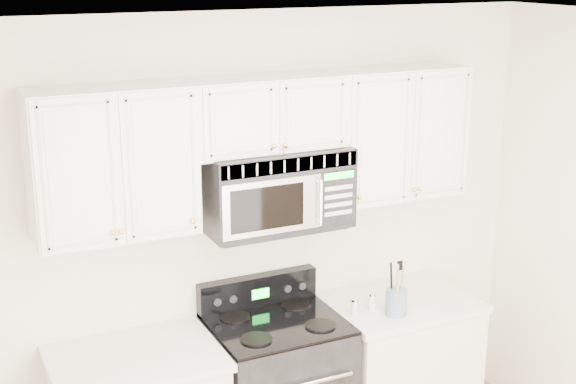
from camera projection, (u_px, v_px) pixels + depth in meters
room at (435, 383)px, 3.06m from camera, size 3.51×3.51×2.61m
base_cabinet_right at (396, 374)px, 4.88m from camera, size 0.86×0.65×0.92m
upper_cabinets at (265, 139)px, 4.25m from camera, size 2.44×0.37×0.75m
microwave at (276, 188)px, 4.31m from camera, size 0.79×0.44×0.44m
utensil_crock at (396, 301)px, 4.51m from camera, size 0.12×0.12×0.32m
shaker_salt at (355, 307)px, 4.52m from camera, size 0.04×0.04×0.10m
shaker_pepper at (372, 301)px, 4.58m from camera, size 0.04×0.04×0.10m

